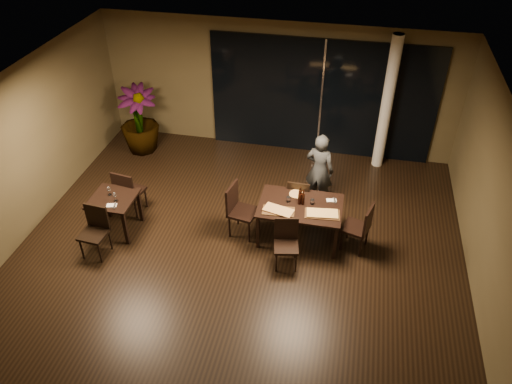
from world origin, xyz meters
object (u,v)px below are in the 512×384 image
(side_table, at_px, (114,203))
(bottle_a, at_px, (300,197))
(chair_main_near, at_px, (286,240))
(potted_plant, at_px, (139,120))
(chair_main_right, at_px, (361,226))
(bottle_c, at_px, (300,194))
(chair_side_far, at_px, (128,190))
(main_table, at_px, (300,208))
(chair_main_left, at_px, (238,207))
(bottle_b, at_px, (303,197))
(chair_main_far, at_px, (299,197))
(chair_side_near, at_px, (95,228))
(diner, at_px, (319,170))

(side_table, distance_m, bottle_a, 3.43)
(chair_main_near, height_order, bottle_a, bottle_a)
(potted_plant, bearing_deg, chair_main_right, -25.26)
(bottle_c, bearing_deg, side_table, -169.56)
(potted_plant, relative_size, bottle_c, 5.16)
(chair_main_near, bearing_deg, chair_side_far, 156.36)
(chair_main_right, bearing_deg, bottle_a, -80.39)
(main_table, xyz_separation_m, chair_main_left, (-1.13, -0.09, -0.10))
(chair_main_left, relative_size, chair_side_far, 1.04)
(potted_plant, relative_size, bottle_b, 5.30)
(chair_main_far, xyz_separation_m, bottle_a, (0.07, -0.52, 0.39))
(bottle_a, bearing_deg, main_table, -57.39)
(side_table, distance_m, chair_main_right, 4.52)
(chair_side_near, relative_size, potted_plant, 0.60)
(side_table, xyz_separation_m, bottle_c, (3.37, 0.62, 0.28))
(chair_side_far, bearing_deg, bottle_c, -169.27)
(chair_main_right, bearing_deg, diner, -128.11)
(bottle_c, bearing_deg, chair_main_near, -97.53)
(main_table, xyz_separation_m, chair_main_right, (1.10, -0.10, -0.14))
(potted_plant, bearing_deg, bottle_a, -29.66)
(diner, xyz_separation_m, bottle_c, (-0.24, -1.02, 0.12))
(side_table, relative_size, potted_plant, 0.51)
(main_table, bearing_deg, bottle_c, 103.54)
(side_table, distance_m, chair_main_far, 3.47)
(diner, distance_m, bottle_a, 1.14)
(potted_plant, distance_m, bottle_b, 4.71)
(chair_side_near, relative_size, bottle_b, 3.19)
(bottle_a, xyz_separation_m, bottle_b, (0.06, -0.00, 0.00))
(main_table, relative_size, chair_main_left, 1.44)
(chair_main_right, bearing_deg, chair_side_far, -75.00)
(chair_main_left, distance_m, bottle_b, 1.21)
(chair_main_far, height_order, chair_side_far, chair_side_far)
(chair_main_far, xyz_separation_m, chair_side_far, (-3.26, -0.54, 0.05))
(chair_main_left, xyz_separation_m, bottle_b, (1.16, 0.13, 0.32))
(chair_main_left, distance_m, chair_side_near, 2.56)
(bottle_b, bearing_deg, potted_plant, 150.66)
(chair_side_far, relative_size, chair_side_near, 1.05)
(main_table, relative_size, bottle_a, 5.13)
(chair_side_near, bearing_deg, chair_main_near, 11.91)
(side_table, height_order, chair_main_left, chair_main_left)
(bottle_b, bearing_deg, diner, 80.61)
(main_table, relative_size, diner, 0.95)
(diner, relative_size, bottle_a, 5.38)
(chair_main_right, distance_m, chair_side_near, 4.69)
(side_table, height_order, bottle_c, bottle_c)
(chair_main_right, xyz_separation_m, chair_side_near, (-4.57, -1.03, -0.01))
(chair_main_right, bearing_deg, chair_main_near, -47.48)
(side_table, distance_m, chair_main_left, 2.31)
(side_table, bearing_deg, potted_plant, 103.28)
(side_table, distance_m, diner, 3.97)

